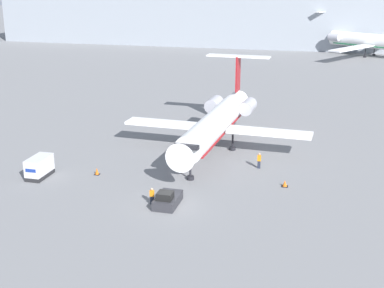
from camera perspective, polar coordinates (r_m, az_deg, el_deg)
ground_plane at (r=50.80m, az=-2.52°, el=-6.78°), size 600.00×600.00×0.00m
terminal_building at (r=165.22m, az=10.00°, el=13.01°), size 180.00×16.80×16.57m
airplane_main at (r=65.91m, az=2.59°, el=2.35°), size 23.54×27.04×10.17m
pushback_tug at (r=51.06m, az=-2.63°, el=-5.93°), size 2.04×3.76×1.63m
luggage_cart at (r=60.00m, az=-15.97°, el=-2.39°), size 1.70×3.54×2.26m
worker_near_tug at (r=51.31m, az=-4.29°, el=-5.52°), size 0.40×0.24×1.63m
worker_by_wing at (r=60.78m, az=7.17°, el=-1.72°), size 0.40×0.26×1.83m
traffic_cone_left at (r=59.54m, az=-10.11°, el=-2.89°), size 0.57×0.57×0.79m
traffic_cone_right at (r=56.25m, az=9.87°, el=-4.18°), size 0.67×0.67×0.67m
airplane_parked_far_left at (r=151.18m, az=18.89°, el=10.32°), size 32.28×34.58×11.12m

